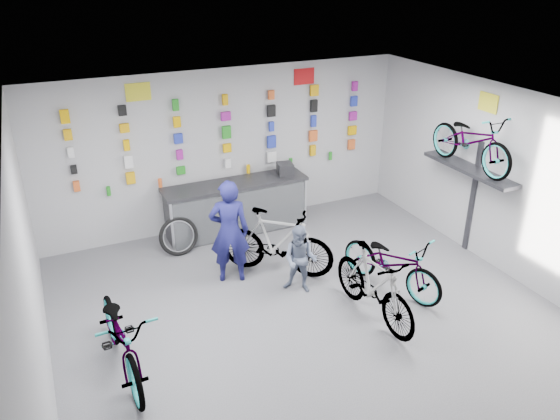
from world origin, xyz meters
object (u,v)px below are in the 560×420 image
counter (236,208)px  bike_right (392,262)px  bike_service (277,242)px  bike_left (122,336)px  bike_center (374,285)px  clerk (229,231)px  customer (300,259)px

counter → bike_right: counter is taller
counter → bike_service: 1.68m
counter → bike_left: (-2.64, -3.03, 0.04)m
bike_center → bike_right: (0.67, 0.51, -0.06)m
bike_left → bike_right: size_ratio=1.10×
clerk → counter: bearing=-95.5°
customer → clerk: bearing=178.8°
bike_service → clerk: clerk is taller
customer → bike_center: bearing=-18.7°
bike_center → bike_left: bearing=170.8°
bike_right → clerk: (-2.16, 1.33, 0.38)m
bike_center → bike_service: bike_service is taller
counter → bike_right: 3.23m
counter → customer: 2.32m
counter → bike_service: bike_service is taller
bike_right → customer: customer is taller
bike_right → customer: bearing=137.8°
clerk → customer: bearing=156.7°
bike_left → bike_right: 4.12m
bike_service → customer: (0.10, -0.64, -0.01)m
counter → clerk: bearing=-113.9°
counter → clerk: size_ratio=1.57×
counter → customer: customer is taller
bike_left → customer: bearing=11.6°
bike_center → customer: 1.24m
clerk → customer: (0.86, -0.77, -0.31)m
bike_center → bike_service: bearing=110.0°
counter → bike_center: bike_center is taller
counter → bike_right: bearing=-62.7°
bike_center → clerk: size_ratio=1.05×
bike_right → customer: (-1.30, 0.56, 0.07)m
bike_center → bike_right: 0.84m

